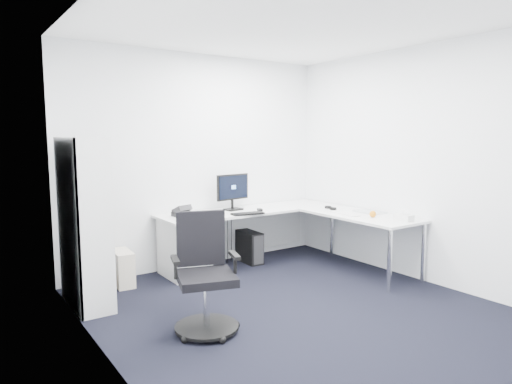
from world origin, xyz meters
TOP-DOWN VIEW (x-y plane):
  - ground at (0.00, 0.00)m, footprint 4.20×4.20m
  - ceiling at (0.00, 0.00)m, footprint 4.20×4.20m
  - wall_back at (0.00, 2.10)m, footprint 3.60×0.02m
  - wall_left at (-1.80, 0.00)m, footprint 0.02×4.20m
  - wall_right at (1.80, 0.00)m, footprint 0.02×4.20m
  - l_desk at (0.55, 1.40)m, footprint 2.47×1.38m
  - drawer_pedestal at (-0.41, 1.76)m, footprint 0.46×0.58m
  - bookshelf at (-1.62, 1.45)m, footprint 0.32×0.83m
  - task_chair at (-0.96, 0.20)m, footprint 0.72×0.72m
  - black_pc_tower at (0.56, 1.80)m, footprint 0.20×0.43m
  - beige_pc_tower at (-1.14, 1.84)m, footprint 0.22×0.43m
  - power_strip at (0.83, 2.12)m, footprint 0.38×0.10m
  - monitor at (0.33, 1.83)m, footprint 0.52×0.23m
  - black_keyboard at (0.31, 1.45)m, footprint 0.42×0.20m
  - mouse at (0.58, 1.58)m, footprint 0.08×0.10m
  - desk_phone at (-0.41, 1.79)m, footprint 0.23×0.23m
  - laptop at (1.63, 0.69)m, footprint 0.37×0.36m
  - white_keyboard at (1.30, 0.78)m, footprint 0.16×0.44m
  - headphones at (1.42, 1.17)m, footprint 0.17×0.23m
  - orange_fruit at (1.40, 0.44)m, footprint 0.08×0.08m
  - tissue_box at (1.53, 0.10)m, footprint 0.12×0.21m

SIDE VIEW (x-z plane):
  - ground at x=0.00m, z-range 0.00..0.00m
  - power_strip at x=0.83m, z-range 0.00..0.04m
  - beige_pc_tower at x=-1.14m, z-range 0.00..0.39m
  - black_pc_tower at x=0.56m, z-range 0.00..0.42m
  - drawer_pedestal at x=-0.41m, z-range 0.00..0.71m
  - l_desk at x=0.55m, z-range 0.00..0.72m
  - task_chair at x=-0.96m, z-range 0.00..1.02m
  - white_keyboard at x=1.30m, z-range 0.72..0.74m
  - black_keyboard at x=0.31m, z-range 0.72..0.74m
  - mouse at x=0.58m, z-range 0.72..0.75m
  - headphones at x=1.42m, z-range 0.72..0.77m
  - tissue_box at x=1.53m, z-range 0.72..0.79m
  - orange_fruit at x=1.40m, z-range 0.72..0.80m
  - desk_phone at x=-0.41m, z-range 0.72..0.85m
  - bookshelf at x=-1.62m, z-range 0.00..1.67m
  - laptop at x=1.63m, z-range 0.72..0.98m
  - monitor at x=0.33m, z-range 0.72..1.20m
  - wall_back at x=0.00m, z-range 0.00..2.70m
  - wall_left at x=-1.80m, z-range 0.00..2.70m
  - wall_right at x=1.80m, z-range 0.00..2.70m
  - ceiling at x=0.00m, z-range 2.70..2.70m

